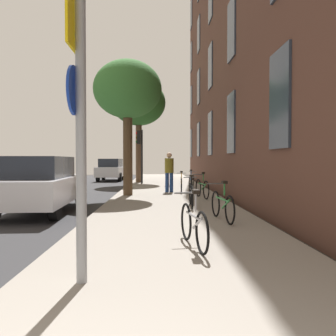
# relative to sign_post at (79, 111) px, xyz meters

# --- Properties ---
(ground_plane) EXTENTS (41.80, 41.80, 0.00)m
(ground_plane) POSITION_rel_sign_post_xyz_m (-2.23, 11.59, -2.08)
(ground_plane) COLOR #332D28
(road_asphalt) EXTENTS (7.00, 38.00, 0.01)m
(road_asphalt) POSITION_rel_sign_post_xyz_m (-4.33, 11.59, -2.08)
(road_asphalt) COLOR #2D2D30
(road_asphalt) RESTS_ON ground
(sidewalk) EXTENTS (4.20, 38.00, 0.12)m
(sidewalk) POSITION_rel_sign_post_xyz_m (1.27, 11.59, -2.02)
(sidewalk) COLOR gray
(sidewalk) RESTS_ON ground
(sign_post) EXTENTS (0.15, 0.60, 3.40)m
(sign_post) POSITION_rel_sign_post_xyz_m (0.00, 0.00, 0.00)
(sign_post) COLOR gray
(sign_post) RESTS_ON sidewalk
(traffic_light) EXTENTS (0.43, 0.24, 3.23)m
(traffic_light) POSITION_rel_sign_post_xyz_m (-0.15, 16.76, 0.26)
(traffic_light) COLOR black
(traffic_light) RESTS_ON sidewalk
(tree_near) EXTENTS (2.73, 2.73, 5.41)m
(tree_near) POSITION_rel_sign_post_xyz_m (-0.30, 9.92, 2.22)
(tree_near) COLOR #4C3823
(tree_near) RESTS_ON sidewalk
(tree_far) EXTENTS (3.44, 3.44, 6.55)m
(tree_far) POSITION_rel_sign_post_xyz_m (-0.30, 18.16, 3.07)
(tree_far) COLOR brown
(tree_far) RESTS_ON sidewalk
(bicycle_0) EXTENTS (0.44, 1.61, 0.94)m
(bicycle_0) POSITION_rel_sign_post_xyz_m (1.48, 1.58, -1.60)
(bicycle_0) COLOR black
(bicycle_0) RESTS_ON sidewalk
(bicycle_1) EXTENTS (0.42, 1.74, 0.94)m
(bicycle_1) POSITION_rel_sign_post_xyz_m (2.41, 3.98, -1.60)
(bicycle_1) COLOR black
(bicycle_1) RESTS_ON sidewalk
(bicycle_2) EXTENTS (0.42, 1.68, 0.98)m
(bicycle_2) POSITION_rel_sign_post_xyz_m (1.91, 6.38, -1.58)
(bicycle_2) COLOR black
(bicycle_2) RESTS_ON sidewalk
(bicycle_3) EXTENTS (0.44, 1.66, 0.97)m
(bicycle_3) POSITION_rel_sign_post_xyz_m (2.56, 8.78, -1.58)
(bicycle_3) COLOR black
(bicycle_3) RESTS_ON sidewalk
(bicycle_4) EXTENTS (0.42, 1.61, 0.93)m
(bicycle_4) POSITION_rel_sign_post_xyz_m (1.95, 11.18, -1.60)
(bicycle_4) COLOR black
(bicycle_4) RESTS_ON sidewalk
(bicycle_5) EXTENTS (0.55, 1.60, 0.94)m
(bicycle_5) POSITION_rel_sign_post_xyz_m (2.64, 13.58, -1.60)
(bicycle_5) COLOR black
(bicycle_5) RESTS_ON sidewalk
(pedestrian_0) EXTENTS (0.39, 0.39, 1.75)m
(pedestrian_0) POSITION_rel_sign_post_xyz_m (1.41, 11.18, -0.97)
(pedestrian_0) COLOR navy
(pedestrian_0) RESTS_ON sidewalk
(pedestrian_1) EXTENTS (0.56, 0.56, 1.76)m
(pedestrian_1) POSITION_rel_sign_post_xyz_m (1.56, 15.32, -0.96)
(pedestrian_1) COLOR maroon
(pedestrian_1) RESTS_ON sidewalk
(car_0) EXTENTS (1.90, 4.54, 1.62)m
(car_0) POSITION_rel_sign_post_xyz_m (-2.45, 6.10, -1.24)
(car_0) COLOR silver
(car_0) RESTS_ON road_asphalt
(car_1) EXTENTS (1.89, 3.98, 1.62)m
(car_1) POSITION_rel_sign_post_xyz_m (-2.53, 21.60, -1.24)
(car_1) COLOR silver
(car_1) RESTS_ON road_asphalt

